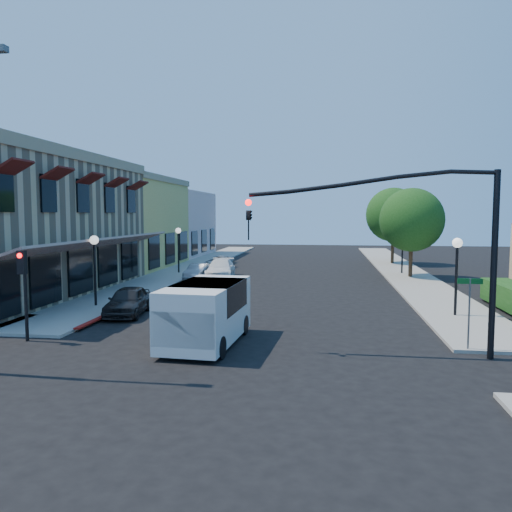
# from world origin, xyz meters

# --- Properties ---
(ground) EXTENTS (120.00, 120.00, 0.00)m
(ground) POSITION_xyz_m (0.00, 0.00, 0.00)
(ground) COLOR black
(ground) RESTS_ON ground
(sidewalk_left) EXTENTS (3.50, 50.00, 0.12)m
(sidewalk_left) POSITION_xyz_m (-8.75, 27.00, 0.06)
(sidewalk_left) COLOR gray
(sidewalk_left) RESTS_ON ground
(sidewalk_right) EXTENTS (3.50, 50.00, 0.12)m
(sidewalk_right) POSITION_xyz_m (8.75, 27.00, 0.06)
(sidewalk_right) COLOR gray
(sidewalk_right) RESTS_ON ground
(curb_red_strip) EXTENTS (0.25, 10.00, 0.06)m
(curb_red_strip) POSITION_xyz_m (-6.90, 8.00, 0.00)
(curb_red_strip) COLOR maroon
(curb_red_strip) RESTS_ON ground
(corner_brick_building) EXTENTS (11.77, 18.20, 8.10)m
(corner_brick_building) POSITION_xyz_m (-15.45, 11.00, 4.01)
(corner_brick_building) COLOR tan
(corner_brick_building) RESTS_ON ground
(yellow_stucco_building) EXTENTS (10.00, 12.00, 7.60)m
(yellow_stucco_building) POSITION_xyz_m (-15.50, 26.00, 3.80)
(yellow_stucco_building) COLOR tan
(yellow_stucco_building) RESTS_ON ground
(pink_stucco_building) EXTENTS (10.00, 12.00, 7.00)m
(pink_stucco_building) POSITION_xyz_m (-15.50, 38.00, 3.50)
(pink_stucco_building) COLOR beige
(pink_stucco_building) RESTS_ON ground
(street_tree_a) EXTENTS (4.56, 4.56, 6.48)m
(street_tree_a) POSITION_xyz_m (8.80, 22.00, 4.19)
(street_tree_a) COLOR #352215
(street_tree_a) RESTS_ON ground
(street_tree_b) EXTENTS (4.94, 4.94, 7.02)m
(street_tree_b) POSITION_xyz_m (8.80, 32.00, 4.54)
(street_tree_b) COLOR #352215
(street_tree_b) RESTS_ON ground
(signal_mast_arm) EXTENTS (8.01, 0.39, 6.00)m
(signal_mast_arm) POSITION_xyz_m (5.86, 1.50, 4.09)
(signal_mast_arm) COLOR black
(signal_mast_arm) RESTS_ON ground
(secondary_signal) EXTENTS (0.28, 0.42, 3.32)m
(secondary_signal) POSITION_xyz_m (-8.00, 1.41, 2.32)
(secondary_signal) COLOR black
(secondary_signal) RESTS_ON ground
(street_name_sign) EXTENTS (0.80, 0.06, 2.50)m
(street_name_sign) POSITION_xyz_m (7.50, 2.20, 1.70)
(street_name_sign) COLOR #595B5E
(street_name_sign) RESTS_ON ground
(lamppost_left_near) EXTENTS (0.44, 0.44, 3.57)m
(lamppost_left_near) POSITION_xyz_m (-8.50, 8.00, 2.74)
(lamppost_left_near) COLOR black
(lamppost_left_near) RESTS_ON ground
(lamppost_left_far) EXTENTS (0.44, 0.44, 3.57)m
(lamppost_left_far) POSITION_xyz_m (-8.50, 22.00, 2.74)
(lamppost_left_far) COLOR black
(lamppost_left_far) RESTS_ON ground
(lamppost_right_near) EXTENTS (0.44, 0.44, 3.57)m
(lamppost_right_near) POSITION_xyz_m (8.50, 8.00, 2.74)
(lamppost_right_near) COLOR black
(lamppost_right_near) RESTS_ON ground
(lamppost_right_far) EXTENTS (0.44, 0.44, 3.57)m
(lamppost_right_far) POSITION_xyz_m (8.50, 24.00, 2.74)
(lamppost_right_far) COLOR black
(lamppost_right_far) RESTS_ON ground
(white_van) EXTENTS (2.43, 5.04, 2.18)m
(white_van) POSITION_xyz_m (-1.43, 1.95, 1.26)
(white_van) COLOR silver
(white_van) RESTS_ON ground
(parked_car_a) EXTENTS (1.97, 3.97, 1.30)m
(parked_car_a) POSITION_xyz_m (-6.20, 6.51, 0.65)
(parked_car_a) COLOR black
(parked_car_a) RESTS_ON ground
(parked_car_b) EXTENTS (1.35, 3.44, 1.12)m
(parked_car_b) POSITION_xyz_m (-6.20, 19.00, 0.56)
(parked_car_b) COLOR #AFB1B4
(parked_car_b) RESTS_ON ground
(parked_car_c) EXTENTS (2.28, 4.74, 1.33)m
(parked_car_c) POSITION_xyz_m (-4.80, 20.10, 0.67)
(parked_car_c) COLOR white
(parked_car_c) RESTS_ON ground
(parked_car_d) EXTENTS (2.02, 4.04, 1.10)m
(parked_car_d) POSITION_xyz_m (-6.20, 26.00, 0.55)
(parked_car_d) COLOR #A5A7AA
(parked_car_d) RESTS_ON ground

